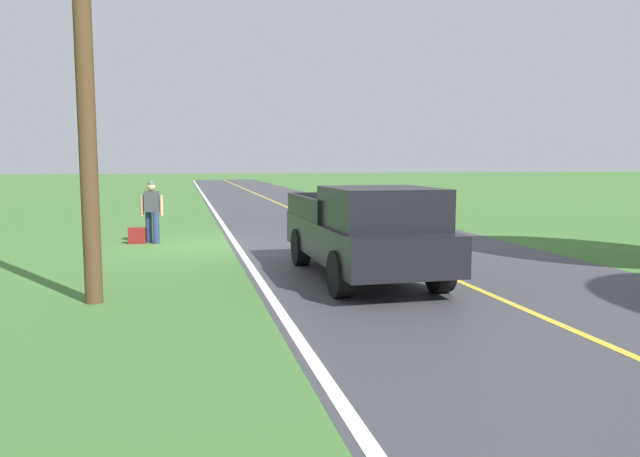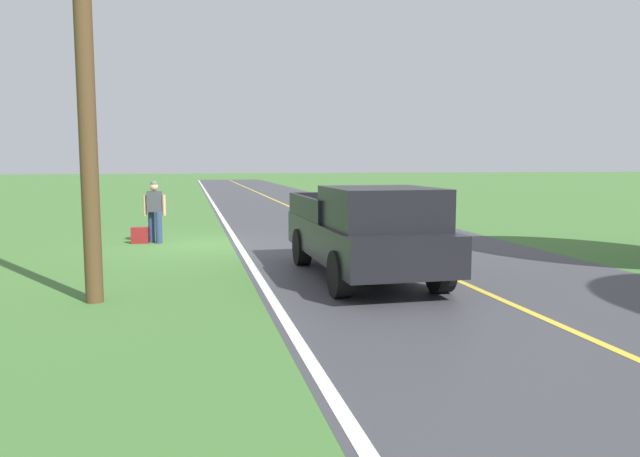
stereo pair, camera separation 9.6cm
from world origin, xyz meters
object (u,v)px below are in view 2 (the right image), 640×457
object	(u,v)px
suitcase_carried	(140,235)
sedan_near_oncoming	(384,205)
hitchhiker_walking	(155,208)
pickup_truck_passing	(367,230)
utility_pole_roadside	(84,52)

from	to	relation	value
suitcase_carried	sedan_near_oncoming	xyz separation A→B (m)	(-8.13, -2.89, 0.53)
hitchhiker_walking	pickup_truck_passing	bearing A→B (deg)	124.07
hitchhiker_walking	suitcase_carried	size ratio (longest dim) A/B	3.80
suitcase_carried	utility_pole_roadside	distance (m)	8.09
sedan_near_oncoming	utility_pole_roadside	size ratio (longest dim) A/B	0.56
hitchhiker_walking	pickup_truck_passing	distance (m)	7.64
suitcase_carried	pickup_truck_passing	world-z (taller)	pickup_truck_passing
hitchhiker_walking	pickup_truck_passing	size ratio (longest dim) A/B	0.32
hitchhiker_walking	suitcase_carried	distance (m)	0.87
utility_pole_roadside	pickup_truck_passing	bearing A→B (deg)	-169.59
suitcase_carried	hitchhiker_walking	bearing A→B (deg)	100.86
hitchhiker_walking	utility_pole_roadside	xyz separation A→B (m)	(0.60, 7.22, 3.00)
pickup_truck_passing	utility_pole_roadside	world-z (taller)	utility_pole_roadside
suitcase_carried	pickup_truck_passing	distance (m)	7.87
pickup_truck_passing	suitcase_carried	bearing A→B (deg)	-53.12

